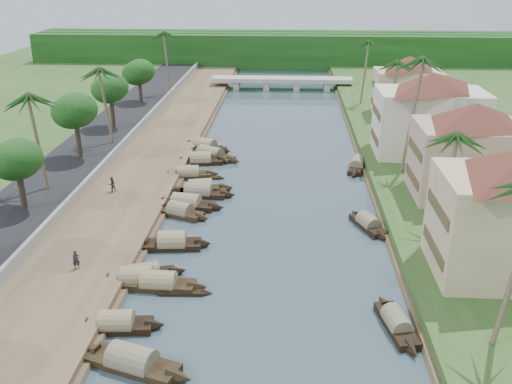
# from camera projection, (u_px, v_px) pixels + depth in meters

# --- Properties ---
(ground) EXTENTS (220.00, 220.00, 0.00)m
(ground) POSITION_uv_depth(u_px,v_px,m) (267.00, 266.00, 47.86)
(ground) COLOR #364952
(ground) RESTS_ON ground
(left_bank) EXTENTS (10.00, 180.00, 0.80)m
(left_bank) POSITION_uv_depth(u_px,v_px,m) (138.00, 175.00, 67.10)
(left_bank) COLOR brown
(left_bank) RESTS_ON ground
(right_bank) EXTENTS (16.00, 180.00, 1.20)m
(right_bank) POSITION_uv_depth(u_px,v_px,m) (440.00, 180.00, 65.13)
(right_bank) COLOR #2C4C1E
(right_bank) RESTS_ON ground
(road) EXTENTS (8.00, 180.00, 1.40)m
(road) POSITION_uv_depth(u_px,v_px,m) (67.00, 171.00, 67.45)
(road) COLOR black
(road) RESTS_ON ground
(retaining_wall) EXTENTS (0.40, 180.00, 1.10)m
(retaining_wall) POSITION_uv_depth(u_px,v_px,m) (102.00, 167.00, 66.97)
(retaining_wall) COLOR gray
(retaining_wall) RESTS_ON left_bank
(treeline) EXTENTS (120.00, 14.00, 8.00)m
(treeline) POSITION_uv_depth(u_px,v_px,m) (284.00, 50.00, 138.98)
(treeline) COLOR #113B10
(treeline) RESTS_ON ground
(bridge) EXTENTS (28.00, 4.00, 2.40)m
(bridge) POSITION_uv_depth(u_px,v_px,m) (282.00, 81.00, 113.90)
(bridge) COLOR #A9A99E
(bridge) RESTS_ON ground
(building_mid) EXTENTS (14.11, 14.11, 9.70)m
(building_mid) POSITION_uv_depth(u_px,v_px,m) (471.00, 150.00, 57.45)
(building_mid) COLOR tan
(building_mid) RESTS_ON right_bank
(building_far) EXTENTS (15.59, 15.59, 10.20)m
(building_far) POSITION_uv_depth(u_px,v_px,m) (430.00, 113.00, 70.38)
(building_far) COLOR beige
(building_far) RESTS_ON right_bank
(building_distant) EXTENTS (12.62, 12.62, 9.20)m
(building_distant) POSITION_uv_depth(u_px,v_px,m) (407.00, 85.00, 89.04)
(building_distant) COLOR beige
(building_distant) RESTS_ON right_bank
(sampan_0) EXTENTS (8.71, 4.40, 2.26)m
(sampan_0) POSITION_uv_depth(u_px,v_px,m) (132.00, 362.00, 35.63)
(sampan_0) COLOR black
(sampan_0) RESTS_ON ground
(sampan_1) EXTENTS (6.89, 2.08, 2.05)m
(sampan_1) POSITION_uv_depth(u_px,v_px,m) (117.00, 324.00, 39.39)
(sampan_1) COLOR black
(sampan_1) RESTS_ON ground
(sampan_2) EXTENTS (7.95, 2.04, 2.10)m
(sampan_2) POSITION_uv_depth(u_px,v_px,m) (159.00, 284.00, 44.40)
(sampan_2) COLOR black
(sampan_2) RESTS_ON ground
(sampan_3) EXTENTS (6.97, 3.48, 1.90)m
(sampan_3) POSITION_uv_depth(u_px,v_px,m) (145.00, 274.00, 45.71)
(sampan_3) COLOR black
(sampan_3) RESTS_ON ground
(sampan_4) EXTENTS (7.47, 2.17, 2.11)m
(sampan_4) POSITION_uv_depth(u_px,v_px,m) (137.00, 279.00, 45.01)
(sampan_4) COLOR black
(sampan_4) RESTS_ON ground
(sampan_5) EXTENTS (7.30, 2.46, 2.28)m
(sampan_5) POSITION_uv_depth(u_px,v_px,m) (172.00, 243.00, 50.75)
(sampan_5) COLOR black
(sampan_5) RESTS_ON ground
(sampan_6) EXTENTS (6.84, 4.09, 2.05)m
(sampan_6) POSITION_uv_depth(u_px,v_px,m) (180.00, 212.00, 57.14)
(sampan_6) COLOR black
(sampan_6) RESTS_ON ground
(sampan_7) EXTENTS (8.47, 3.00, 2.21)m
(sampan_7) POSITION_uv_depth(u_px,v_px,m) (186.00, 204.00, 59.12)
(sampan_7) COLOR black
(sampan_7) RESTS_ON ground
(sampan_8) EXTENTS (7.74, 3.59, 2.32)m
(sampan_8) POSITION_uv_depth(u_px,v_px,m) (200.00, 189.00, 62.90)
(sampan_8) COLOR black
(sampan_8) RESTS_ON ground
(sampan_9) EXTENTS (8.47, 2.18, 2.13)m
(sampan_9) POSITION_uv_depth(u_px,v_px,m) (198.00, 193.00, 61.99)
(sampan_9) COLOR black
(sampan_9) RESTS_ON ground
(sampan_10) EXTENTS (7.69, 2.82, 2.10)m
(sampan_10) POSITION_uv_depth(u_px,v_px,m) (188.00, 174.00, 67.37)
(sampan_10) COLOR black
(sampan_10) RESTS_ON ground
(sampan_11) EXTENTS (8.01, 2.74, 2.25)m
(sampan_11) POSITION_uv_depth(u_px,v_px,m) (201.00, 160.00, 72.07)
(sampan_11) COLOR black
(sampan_11) RESTS_ON ground
(sampan_12) EXTENTS (9.14, 6.32, 2.27)m
(sampan_12) POSITION_uv_depth(u_px,v_px,m) (210.00, 155.00, 74.19)
(sampan_12) COLOR black
(sampan_12) RESTS_ON ground
(sampan_13) EXTENTS (8.33, 5.22, 2.29)m
(sampan_13) POSITION_uv_depth(u_px,v_px,m) (205.00, 147.00, 77.55)
(sampan_13) COLOR black
(sampan_13) RESTS_ON ground
(sampan_14) EXTENTS (2.76, 7.48, 1.84)m
(sampan_14) POSITION_uv_depth(u_px,v_px,m) (397.00, 324.00, 39.48)
(sampan_14) COLOR black
(sampan_14) RESTS_ON ground
(sampan_15) EXTENTS (3.94, 6.97, 1.91)m
(sampan_15) POSITION_uv_depth(u_px,v_px,m) (368.00, 224.00, 54.55)
(sampan_15) COLOR black
(sampan_15) RESTS_ON ground
(sampan_16) EXTENTS (3.20, 8.37, 2.03)m
(sampan_16) POSITION_uv_depth(u_px,v_px,m) (357.00, 165.00, 70.46)
(sampan_16) COLOR black
(sampan_16) RESTS_ON ground
(canoe_1) EXTENTS (4.83, 0.97, 0.78)m
(canoe_1) POSITION_uv_depth(u_px,v_px,m) (182.00, 293.00, 43.73)
(canoe_1) COLOR black
(canoe_1) RESTS_ON ground
(canoe_2) EXTENTS (4.71, 0.82, 0.68)m
(canoe_2) POSITION_uv_depth(u_px,v_px,m) (205.00, 178.00, 67.20)
(canoe_2) COLOR black
(canoe_2) RESTS_ON ground
(palm_1) EXTENTS (3.20, 3.20, 10.21)m
(palm_1) POSITION_uv_depth(u_px,v_px,m) (456.00, 137.00, 49.20)
(palm_1) COLOR #75684E
(palm_1) RESTS_ON ground
(palm_2) EXTENTS (3.20, 3.20, 14.43)m
(palm_2) POSITION_uv_depth(u_px,v_px,m) (415.00, 62.00, 61.42)
(palm_2) COLOR #75684E
(palm_2) RESTS_ON ground
(palm_3) EXTENTS (3.20, 3.20, 11.36)m
(palm_3) POSITION_uv_depth(u_px,v_px,m) (395.00, 64.00, 78.36)
(palm_3) COLOR #75684E
(palm_3) RESTS_ON ground
(palm_5) EXTENTS (3.20, 3.20, 11.49)m
(palm_5) POSITION_uv_depth(u_px,v_px,m) (33.00, 98.00, 56.95)
(palm_5) COLOR #75684E
(palm_5) RESTS_ON ground
(palm_6) EXTENTS (3.20, 3.20, 11.25)m
(palm_6) POSITION_uv_depth(u_px,v_px,m) (104.00, 71.00, 72.47)
(palm_6) COLOR #75684E
(palm_6) RESTS_ON ground
(palm_7) EXTENTS (3.20, 3.20, 12.00)m
(palm_7) POSITION_uv_depth(u_px,v_px,m) (366.00, 43.00, 94.19)
(palm_7) COLOR #75684E
(palm_7) RESTS_ON ground
(palm_8) EXTENTS (3.20, 3.20, 12.34)m
(palm_8) POSITION_uv_depth(u_px,v_px,m) (166.00, 34.00, 101.03)
(palm_8) COLOR #75684E
(palm_8) RESTS_ON ground
(tree_2) EXTENTS (4.56, 4.56, 6.88)m
(tree_2) POSITION_uv_depth(u_px,v_px,m) (17.00, 160.00, 53.78)
(tree_2) COLOR #453827
(tree_2) RESTS_ON ground
(tree_3) EXTENTS (4.94, 4.94, 7.87)m
(tree_3) POSITION_uv_depth(u_px,v_px,m) (75.00, 111.00, 68.12)
(tree_3) COLOR #453827
(tree_3) RESTS_ON ground
(tree_4) EXTENTS (4.75, 4.75, 7.54)m
(tree_4) POSITION_uv_depth(u_px,v_px,m) (110.00, 89.00, 81.35)
(tree_4) COLOR #453827
(tree_4) RESTS_ON ground
(tree_5) EXTENTS (4.94, 4.94, 7.05)m
(tree_5) POSITION_uv_depth(u_px,v_px,m) (139.00, 73.00, 96.65)
(tree_5) COLOR #453827
(tree_5) RESTS_ON ground
(tree_6) EXTENTS (4.62, 4.62, 7.74)m
(tree_6) POSITION_uv_depth(u_px,v_px,m) (464.00, 103.00, 73.04)
(tree_6) COLOR #453827
(tree_6) RESTS_ON ground
(person_near) EXTENTS (0.69, 0.63, 1.59)m
(person_near) POSITION_uv_depth(u_px,v_px,m) (76.00, 260.00, 45.50)
(person_near) COLOR #23232A
(person_near) RESTS_ON left_bank
(person_far) EXTENTS (1.02, 1.01, 1.66)m
(person_far) POSITION_uv_depth(u_px,v_px,m) (112.00, 184.00, 60.94)
(person_far) COLOR #383127
(person_far) RESTS_ON left_bank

